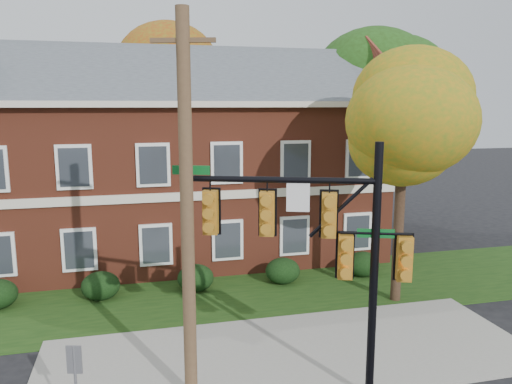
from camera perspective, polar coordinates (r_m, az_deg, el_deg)
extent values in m
plane|color=black|center=(14.24, 5.25, -19.97)|extent=(120.00, 120.00, 0.00)
cube|color=gray|center=(15.05, 3.94, -18.03)|extent=(14.00, 5.00, 0.08)
cube|color=#193811|center=(19.45, -0.66, -11.40)|extent=(30.00, 6.00, 0.04)
cube|color=brown|center=(24.00, -8.63, 1.20)|extent=(18.00, 8.00, 7.00)
cube|color=beige|center=(23.74, -8.86, 9.87)|extent=(18.80, 8.80, 0.24)
cube|color=beige|center=(20.05, -7.55, -0.49)|extent=(18.00, 0.12, 0.35)
ellipsoid|color=black|center=(19.52, -17.34, -10.20)|extent=(1.40, 1.26, 1.05)
ellipsoid|color=black|center=(19.59, -6.92, -9.73)|extent=(1.40, 1.26, 1.05)
ellipsoid|color=black|center=(20.28, 3.06, -8.99)|extent=(1.40, 1.26, 1.05)
ellipsoid|color=black|center=(21.51, 12.10, -8.08)|extent=(1.40, 1.26, 1.05)
cylinder|color=black|center=(18.60, 16.00, -3.55)|extent=(0.36, 0.36, 5.76)
ellipsoid|color=#C47710|center=(18.13, 16.54, 7.59)|extent=(4.25, 4.25, 3.60)
ellipsoid|color=#C47710|center=(18.12, 18.97, 9.36)|extent=(3.50, 3.50, 3.00)
cylinder|color=black|center=(28.15, 14.06, 2.32)|extent=(0.36, 0.36, 7.04)
ellipsoid|color=#1D370F|center=(27.94, 14.45, 11.30)|extent=(5.95, 5.95, 5.04)
ellipsoid|color=#1D370F|center=(27.93, 16.64, 12.44)|extent=(4.90, 4.90, 4.20)
cylinder|color=black|center=(31.96, -8.21, 3.96)|extent=(0.36, 0.36, 7.68)
ellipsoid|color=#9D260D|center=(31.83, -8.43, 12.59)|extent=(6.46, 6.46, 5.47)
ellipsoid|color=#9D260D|center=(31.41, -6.58, 13.76)|extent=(5.32, 5.32, 4.56)
cylinder|color=black|center=(12.12, 13.32, -9.35)|extent=(0.25, 0.25, 6.28)
cylinder|color=black|center=(11.51, 2.62, 1.40)|extent=(4.26, 1.68, 0.14)
cylinder|color=black|center=(11.83, 13.52, -4.62)|extent=(1.54, 0.62, 0.07)
cube|color=#AD701B|center=(11.86, -5.22, -2.34)|extent=(0.46, 0.39, 1.04)
cube|color=#AD701B|center=(11.68, 1.27, -2.50)|extent=(0.46, 0.39, 1.04)
cube|color=#AD701B|center=(11.64, 8.34, -2.64)|extent=(0.46, 0.39, 1.04)
cube|color=silver|center=(11.56, 4.83, -0.62)|extent=(0.52, 0.22, 0.67)
cube|color=#0B591F|center=(11.79, -7.43, 2.50)|extent=(0.85, 0.34, 0.22)
cube|color=#AD701B|center=(11.92, 10.17, -7.30)|extent=(0.46, 0.39, 1.04)
cube|color=#AD701B|center=(12.09, 16.60, -7.32)|extent=(0.46, 0.39, 1.04)
cube|color=#0B591F|center=(11.83, 13.52, -4.62)|extent=(0.81, 0.33, 0.21)
cylinder|color=brown|center=(11.47, -7.87, -2.77)|extent=(0.38, 0.38, 9.17)
cube|color=brown|center=(11.28, -8.36, 16.78)|extent=(1.39, 0.53, 0.10)
cube|color=slate|center=(11.51, -20.06, -17.55)|extent=(0.32, 0.12, 0.62)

